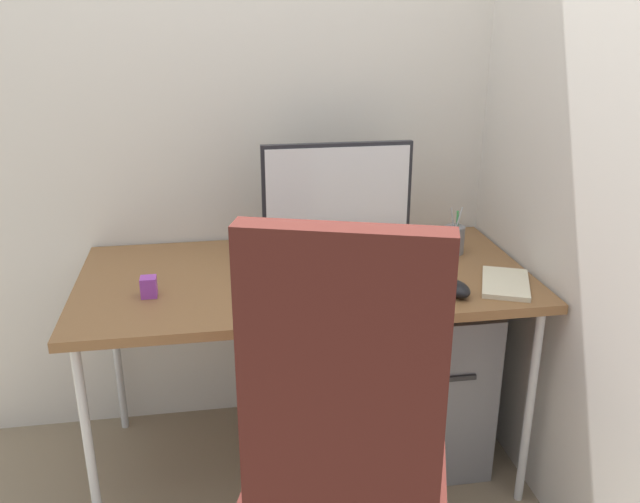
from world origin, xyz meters
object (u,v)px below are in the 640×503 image
office_chair (346,437)px  mouse (457,289)px  notebook (506,283)px  monitor (337,199)px  desk_clamp_accessory (149,287)px  keyboard (339,299)px  pen_holder (454,239)px  filing_cabinet (420,368)px

office_chair → mouse: (0.42, 0.44, 0.16)m
office_chair → notebook: bearing=38.9°
mouse → monitor: bearing=118.1°
desk_clamp_accessory → keyboard: bearing=-13.6°
pen_holder → desk_clamp_accessory: (-1.03, -0.21, -0.02)m
pen_holder → office_chair: bearing=-124.5°
pen_holder → mouse: bearing=-108.4°
office_chair → mouse: office_chair is taller
notebook → desk_clamp_accessory: size_ratio=3.78×
notebook → keyboard: bearing=-153.3°
keyboard → pen_holder: (0.48, 0.34, 0.04)m
mouse → notebook: size_ratio=0.46×
office_chair → mouse: size_ratio=10.69×
mouse → notebook: bearing=3.5°
filing_cabinet → notebook: size_ratio=2.63×
office_chair → keyboard: 0.48m
monitor → desk_clamp_accessory: 0.68m
desk_clamp_accessory → filing_cabinet: bearing=10.2°
office_chair → filing_cabinet: size_ratio=1.88×
mouse → notebook: 0.18m
monitor → pen_holder: monitor is taller
mouse → notebook: mouse is taller
monitor → mouse: 0.51m
pen_holder → monitor: bearing=178.1°
office_chair → notebook: (0.60, 0.48, 0.15)m
keyboard → mouse: 0.36m
filing_cabinet → desk_clamp_accessory: size_ratio=9.95×
notebook → filing_cabinet: bearing=146.4°
filing_cabinet → pen_holder: bearing=21.4°
monitor → desk_clamp_accessory: bearing=-160.1°
mouse → pen_holder: pen_holder is taller
pen_holder → notebook: 0.31m
notebook → desk_clamp_accessory: bearing=-162.3°
keyboard → notebook: 0.54m
notebook → desk_clamp_accessory: (-1.09, 0.10, 0.02)m
pen_holder → desk_clamp_accessory: bearing=-168.5°
office_chair → notebook: 0.79m
filing_cabinet → mouse: mouse is taller
filing_cabinet → desk_clamp_accessory: (-0.91, -0.16, 0.46)m
office_chair → monitor: bearing=81.0°
keyboard → desk_clamp_accessory: size_ratio=7.66×
monitor → filing_cabinet: bearing=-10.9°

